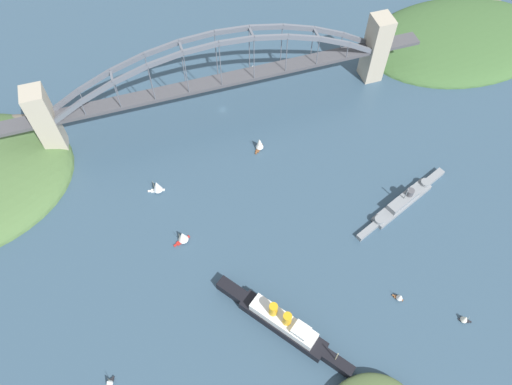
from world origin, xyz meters
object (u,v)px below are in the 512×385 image
small_boat_3 (183,237)px  harbor_arch_bridge (220,80)px  seaplane_taxiing_near_bridge (258,70)px  small_boat_0 (157,186)px  naval_cruiser (403,201)px  small_boat_6 (400,297)px  small_boat_4 (109,382)px  small_boat_5 (260,144)px  ocean_liner (282,323)px  small_boat_1 (465,319)px

small_boat_3 → harbor_arch_bridge: bearing=-117.7°
seaplane_taxiing_near_bridge → small_boat_0: size_ratio=0.89×
small_boat_0 → naval_cruiser: bearing=158.9°
naval_cruiser → small_boat_6: size_ratio=12.13×
small_boat_0 → small_boat_3: size_ratio=1.03×
harbor_arch_bridge → small_boat_3: harbor_arch_bridge is taller
small_boat_0 → small_boat_4: (44.86, 105.88, -1.67)m
harbor_arch_bridge → small_boat_5: 49.03m
harbor_arch_bridge → small_boat_5: bearing=109.2°
ocean_liner → small_boat_5: 120.16m
seaplane_taxiing_near_bridge → small_boat_3: size_ratio=0.91×
small_boat_1 → harbor_arch_bridge: bearing=-65.9°
harbor_arch_bridge → small_boat_3: size_ratio=27.30×
ocean_liner → small_boat_5: (-24.99, -117.53, -0.98)m
seaplane_taxiing_near_bridge → naval_cruiser: bearing=110.0°
small_boat_0 → small_boat_3: (-7.32, 38.76, -0.38)m
small_boat_3 → small_boat_4: 85.03m
small_boat_1 → small_boat_5: (67.91, -143.06, 2.06)m
small_boat_0 → small_boat_5: small_boat_0 is taller
small_boat_0 → small_boat_1: 189.74m
ocean_liner → small_boat_6: (-65.69, 4.34, -3.14)m
small_boat_0 → small_boat_5: 71.61m
small_boat_6 → small_boat_4: bearing=-1.0°
small_boat_1 → small_boat_4: bearing=-7.5°
small_boat_5 → harbor_arch_bridge: bearing=-70.8°
harbor_arch_bridge → small_boat_4: (101.00, 159.97, -24.54)m
harbor_arch_bridge → ocean_liner: size_ratio=4.09×
harbor_arch_bridge → ocean_liner: harbor_arch_bridge is taller
small_boat_1 → small_boat_3: 159.57m
small_boat_0 → small_boat_1: (-138.29, 129.90, -2.14)m
ocean_liner → small_boat_3: bearing=-59.9°
small_boat_1 → small_boat_5: bearing=-64.6°
naval_cruiser → small_boat_6: bearing=61.6°
seaplane_taxiing_near_bridge → small_boat_6: size_ratio=1.60×
ocean_liner → small_boat_1: (-92.90, 25.53, -3.04)m
seaplane_taxiing_near_bridge → small_boat_6: 191.86m
seaplane_taxiing_near_bridge → small_boat_1: small_boat_1 is taller
small_boat_4 → small_boat_6: bearing=179.0°
harbor_arch_bridge → naval_cruiser: (-84.33, 108.42, -24.98)m
small_boat_4 → harbor_arch_bridge: bearing=-122.3°
naval_cruiser → small_boat_5: (70.09, -67.50, 2.03)m
ocean_liner → small_boat_3: (38.08, -65.61, -1.28)m
small_boat_1 → small_boat_3: (130.97, -91.14, 1.76)m
small_boat_6 → small_boat_0: bearing=-44.4°
ocean_liner → harbor_arch_bridge: bearing=-93.9°
naval_cruiser → small_boat_1: size_ratio=11.48×
naval_cruiser → small_boat_0: (140.48, -54.33, 2.11)m
ocean_liner → small_boat_5: ocean_liner is taller
harbor_arch_bridge → small_boat_4: harbor_arch_bridge is taller
ocean_liner → small_boat_3: 75.87m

